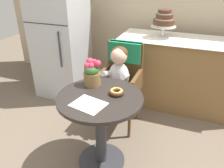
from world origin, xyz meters
name	(u,v)px	position (x,y,z in m)	size (l,w,h in m)	color
ground_plane	(102,160)	(0.00, 0.00, 0.00)	(8.00, 8.00, 0.00)	#6B5B4C
cafe_table	(101,117)	(0.00, 0.00, 0.51)	(0.72, 0.72, 0.72)	#282321
wicker_chair	(122,72)	(-0.03, 0.70, 0.64)	(0.42, 0.45, 0.95)	brown
seated_child	(118,74)	(-0.03, 0.54, 0.68)	(0.27, 0.32, 0.73)	silver
paper_napkin	(89,104)	(-0.03, -0.15, 0.72)	(0.25, 0.20, 0.00)	white
donut_front	(116,92)	(0.12, 0.08, 0.74)	(0.12, 0.12, 0.04)	#4C2D19
flower_vase	(92,73)	(-0.15, 0.17, 0.84)	(0.16, 0.15, 0.25)	brown
display_counter	(180,74)	(0.55, 1.30, 0.45)	(1.56, 0.62, 0.90)	olive
tiered_cake_stand	(164,21)	(0.28, 1.30, 1.10)	(0.30, 0.30, 0.33)	silver
refrigerator	(60,35)	(-1.05, 1.10, 0.85)	(0.64, 0.63, 1.70)	#B7BABF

